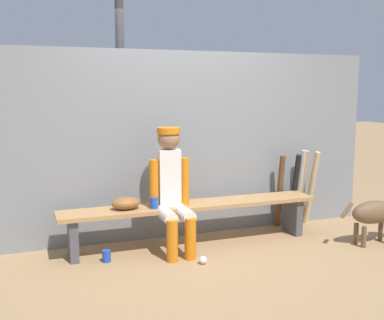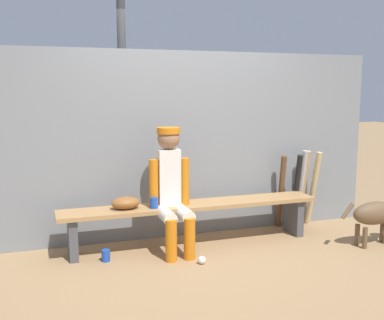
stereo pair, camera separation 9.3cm
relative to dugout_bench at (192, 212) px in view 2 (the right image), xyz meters
name	(u,v)px [view 2 (the right image)]	position (x,y,z in m)	size (l,w,h in m)	color
ground_plane	(192,245)	(0.00, 0.00, -0.35)	(30.00, 30.00, 0.00)	#9E7A51
chainlink_fence	(181,145)	(0.00, 0.37, 0.65)	(4.58, 0.03, 2.00)	gray
dugout_bench	(192,212)	(0.00, 0.00, 0.00)	(2.70, 0.36, 0.44)	#AD7F4C
player_seated	(172,186)	(-0.24, -0.10, 0.31)	(0.41, 0.55, 1.23)	silver
baseball_glove	(126,203)	(-0.68, 0.00, 0.15)	(0.28, 0.20, 0.12)	brown
bat_wood_dark	(281,192)	(1.18, 0.25, 0.08)	(0.06, 0.06, 0.86)	brown
bat_aluminum_black	(296,191)	(1.33, 0.19, 0.09)	(0.06, 0.06, 0.88)	black
bat_aluminum_silver	(301,188)	(1.44, 0.26, 0.10)	(0.06, 0.06, 0.90)	#B7B7BC
bat_wood_tan	(303,187)	(1.48, 0.28, 0.10)	(0.06, 0.06, 0.91)	tan
bat_wood_natural	(313,188)	(1.59, 0.23, 0.09)	(0.06, 0.06, 0.89)	tan
baseball	(202,260)	(-0.09, -0.54, -0.31)	(0.07, 0.07, 0.07)	white
cup_on_ground	(106,256)	(-0.92, -0.18, -0.29)	(0.08, 0.08, 0.11)	#1E47AD
cup_on_bench	(154,203)	(-0.42, -0.06, 0.15)	(0.08, 0.08, 0.11)	#1E47AD
scoreboard	(64,1)	(-1.12, 1.07, 2.20)	(1.90, 0.27, 3.72)	#3F3F42
dog	(380,213)	(1.83, -0.61, -0.01)	(0.84, 0.20, 0.49)	brown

